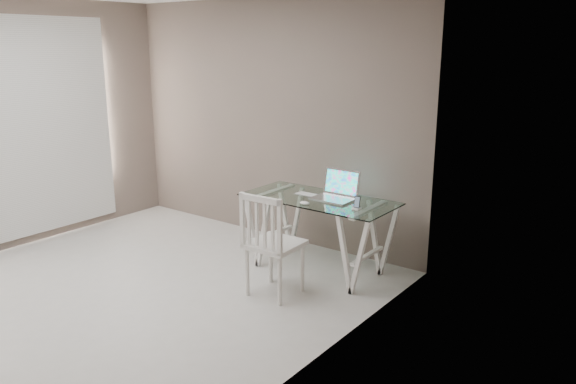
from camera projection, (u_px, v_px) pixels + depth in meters
name	position (u px, v px, depth m)	size (l,w,h in m)	color
room	(91.00, 105.00, 4.60)	(4.50, 4.52, 2.71)	#B9B6B1
desk	(318.00, 234.00, 5.54)	(1.50, 0.70, 0.75)	silver
chair	(270.00, 240.00, 4.91)	(0.46, 0.46, 0.96)	silver
laptop	(337.00, 192.00, 5.43)	(0.39, 0.32, 0.27)	silver
keyboard	(309.00, 195.00, 5.56)	(0.28, 0.12, 0.01)	silver
mouse	(305.00, 203.00, 5.23)	(0.10, 0.06, 0.03)	white
phone_dock	(357.00, 206.00, 5.07)	(0.07, 0.07, 0.12)	white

